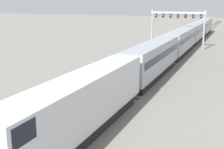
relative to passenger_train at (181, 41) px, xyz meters
name	(u,v)px	position (x,y,z in m)	size (l,w,h in m)	color
track_main	(192,44)	(0.00, 15.18, -2.54)	(2.60, 200.00, 0.16)	slate
track_near	(147,56)	(-5.50, -4.82, -2.54)	(2.60, 160.00, 0.16)	slate
passenger_train	(181,41)	(0.00, 0.00, 0.00)	(3.04, 102.36, 4.80)	silver
signal_gantry	(178,20)	(-2.25, 7.35, 3.66)	(12.10, 0.49, 8.47)	#999BA0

